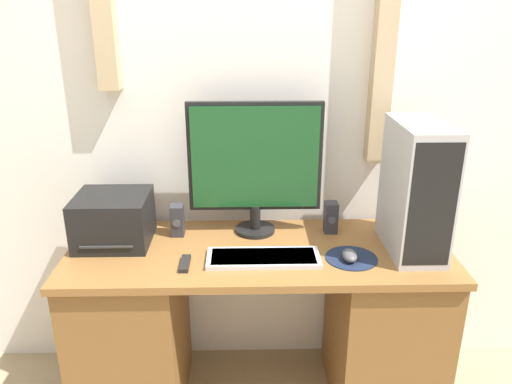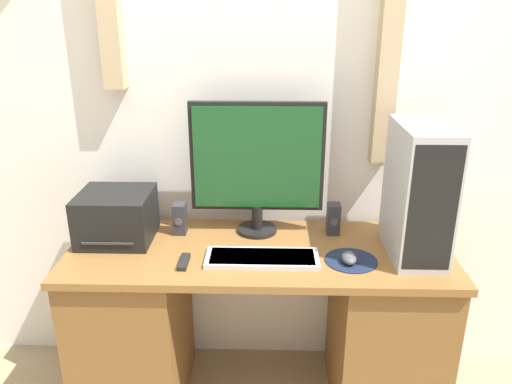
# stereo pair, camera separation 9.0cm
# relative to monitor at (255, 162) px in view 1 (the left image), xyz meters

# --- Properties ---
(wall_back) EXTENTS (6.40, 0.13, 2.70)m
(wall_back) POSITION_rel_monitor_xyz_m (0.00, 0.17, 0.32)
(wall_back) COLOR white
(wall_back) RESTS_ON ground_plane
(desk) EXTENTS (1.50, 0.56, 0.73)m
(desk) POSITION_rel_monitor_xyz_m (0.01, -0.17, -0.66)
(desk) COLOR brown
(desk) RESTS_ON ground_plane
(monitor) EXTENTS (0.54, 0.17, 0.55)m
(monitor) POSITION_rel_monitor_xyz_m (0.00, 0.00, 0.00)
(monitor) COLOR black
(monitor) RESTS_ON desk
(keyboard) EXTENTS (0.43, 0.16, 0.02)m
(keyboard) POSITION_rel_monitor_xyz_m (0.03, -0.26, -0.30)
(keyboard) COLOR silver
(keyboard) RESTS_ON desk
(mousepad) EXTENTS (0.20, 0.20, 0.00)m
(mousepad) POSITION_rel_monitor_xyz_m (0.36, -0.25, -0.31)
(mousepad) COLOR #19233D
(mousepad) RESTS_ON desk
(mouse) EXTENTS (0.06, 0.09, 0.04)m
(mouse) POSITION_rel_monitor_xyz_m (0.35, -0.27, -0.29)
(mouse) COLOR #4C4C51
(mouse) RESTS_ON mousepad
(computer_tower) EXTENTS (0.18, 0.36, 0.51)m
(computer_tower) POSITION_rel_monitor_xyz_m (0.60, -0.18, -0.06)
(computer_tower) COLOR #B2B2B7
(computer_tower) RESTS_ON desk
(printer) EXTENTS (0.29, 0.27, 0.20)m
(printer) POSITION_rel_monitor_xyz_m (-0.57, -0.09, -0.21)
(printer) COLOR black
(printer) RESTS_ON desk
(speaker_left) EXTENTS (0.05, 0.07, 0.13)m
(speaker_left) POSITION_rel_monitor_xyz_m (-0.32, -0.03, -0.24)
(speaker_left) COLOR #2D2D33
(speaker_left) RESTS_ON desk
(speaker_right) EXTENTS (0.05, 0.07, 0.13)m
(speaker_right) POSITION_rel_monitor_xyz_m (0.32, -0.01, -0.24)
(speaker_right) COLOR #2D2D33
(speaker_right) RESTS_ON desk
(remote_control) EXTENTS (0.03, 0.12, 0.02)m
(remote_control) POSITION_rel_monitor_xyz_m (-0.27, -0.29, -0.30)
(remote_control) COLOR black
(remote_control) RESTS_ON desk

